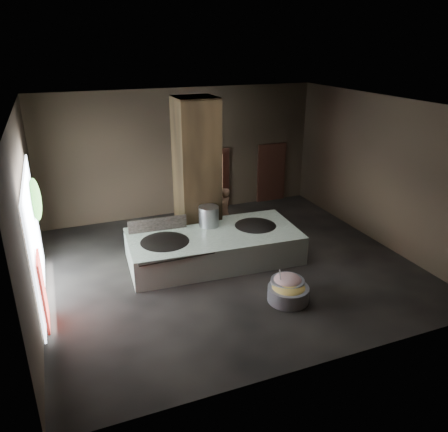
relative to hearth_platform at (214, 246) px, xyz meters
name	(u,v)px	position (x,y,z in m)	size (l,w,h in m)	color
floor	(229,266)	(0.29, -0.48, -0.47)	(10.00, 9.00, 0.10)	black
ceiling	(230,102)	(0.29, -0.48, 4.13)	(10.00, 9.00, 0.10)	black
back_wall	(182,152)	(0.29, 4.07, 1.83)	(10.00, 0.10, 4.50)	black
front_wall	(326,266)	(0.29, -5.03, 1.83)	(10.00, 0.10, 4.50)	black
left_wall	(25,216)	(-4.76, -0.48, 1.83)	(0.10, 9.00, 4.50)	black
right_wall	(381,171)	(5.34, -0.48, 1.83)	(0.10, 9.00, 4.50)	black
pillar	(197,173)	(-0.01, 1.42, 1.83)	(1.20, 1.20, 4.50)	black
hearth_platform	(214,246)	(0.00, 0.00, 0.00)	(4.87, 2.33, 0.85)	silver
platform_cap	(214,234)	(0.00, 0.00, 0.39)	(4.77, 2.29, 0.03)	black
wok_left	(165,245)	(-1.45, -0.05, 0.33)	(1.54, 1.54, 0.42)	black
wok_left_rim	(165,242)	(-1.45, -0.05, 0.40)	(1.57, 1.57, 0.05)	black
wok_right	(255,228)	(1.35, 0.05, 0.33)	(1.43, 1.43, 0.40)	black
wok_right_rim	(255,226)	(1.35, 0.05, 0.40)	(1.46, 1.46, 0.05)	black
stock_pot	(209,217)	(0.05, 0.55, 0.71)	(0.59, 0.59, 0.64)	#989B9F
splash_guard	(158,225)	(-1.45, 0.75, 0.61)	(1.70, 0.06, 0.42)	black
cook	(224,211)	(0.94, 1.57, 0.37)	(0.58, 0.38, 1.60)	brown
veg_basin	(288,294)	(0.94, -2.72, -0.24)	(1.02, 1.02, 0.37)	gray
veg_fill	(288,288)	(0.94, -2.72, -0.07)	(0.83, 0.83, 0.26)	#97AD53
ladle	(281,279)	(0.79, -2.57, 0.13)	(0.03, 0.03, 0.80)	#989B9F
meat_basin	(287,288)	(1.02, -2.54, -0.19)	(0.84, 0.84, 0.46)	gray
meat_fill	(288,280)	(1.02, -2.54, 0.03)	(0.70, 0.70, 0.27)	#A6636B
doorway_near	(214,180)	(1.49, 3.97, 0.68)	(1.18, 0.08, 2.38)	black
doorway_near_glow	(211,183)	(1.31, 3.81, 0.63)	(0.90, 0.04, 2.13)	#8C6647
doorway_far	(271,174)	(3.89, 3.97, 0.68)	(1.18, 0.08, 2.38)	black
doorway_far_glow	(273,174)	(4.02, 4.04, 0.63)	(0.74, 0.04, 1.76)	#8C6647
left_opening	(35,238)	(-4.66, -0.28, 1.18)	(0.04, 4.20, 3.10)	white
pavilion_sliver	(43,292)	(-4.59, -1.58, 0.43)	(0.05, 0.90, 1.70)	maroon
tree_silhouette	(35,199)	(-4.56, 0.82, 1.78)	(0.28, 1.10, 1.10)	#194714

